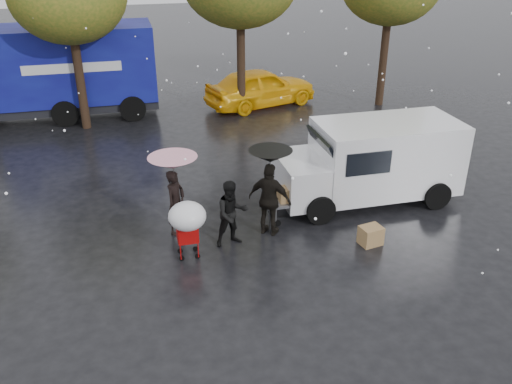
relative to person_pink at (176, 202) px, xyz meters
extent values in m
plane|color=black|center=(1.09, -1.41, -0.83)|extent=(90.00, 90.00, 0.00)
imported|color=black|center=(0.00, 0.00, 0.00)|extent=(0.69, 0.72, 1.66)
imported|color=black|center=(1.21, -0.87, -0.01)|extent=(0.89, 0.74, 1.64)
imported|color=black|center=(2.20, -0.62, 0.10)|extent=(1.14, 1.03, 1.86)
cylinder|color=#4C4C4C|center=(0.00, 0.00, 0.11)|extent=(0.02, 0.02, 1.88)
cone|color=#DB5A75|center=(0.00, 0.00, 1.05)|extent=(1.17, 1.17, 0.30)
sphere|color=#4C4C4C|center=(0.00, 0.00, 1.08)|extent=(0.06, 0.06, 0.06)
cylinder|color=#4C4C4C|center=(2.20, -0.62, 0.21)|extent=(0.02, 0.02, 2.07)
cone|color=black|center=(2.20, -0.62, 1.24)|extent=(1.04, 1.04, 0.30)
sphere|color=#4C4C4C|center=(2.20, -0.62, 1.27)|extent=(0.06, 0.06, 0.06)
cube|color=slate|center=(3.10, -0.01, -0.28)|extent=(1.50, 0.80, 0.08)
cylinder|color=slate|center=(2.35, -0.01, -0.03)|extent=(0.04, 0.04, 0.60)
cube|color=olive|center=(3.45, 0.09, -0.04)|extent=(0.55, 0.45, 0.40)
cube|color=olive|center=(2.80, -0.11, -0.06)|extent=(0.45, 0.40, 0.35)
cube|color=olive|center=(3.40, -0.16, 0.30)|extent=(0.40, 0.35, 0.28)
cube|color=#C2B387|center=(3.15, -0.01, -0.18)|extent=(0.90, 0.55, 0.12)
cylinder|color=black|center=(2.50, -0.33, -0.75)|extent=(0.16, 0.05, 0.16)
cylinder|color=black|center=(2.50, 0.31, -0.75)|extent=(0.16, 0.05, 0.16)
cylinder|color=black|center=(3.70, -0.33, -0.75)|extent=(0.16, 0.05, 0.16)
cylinder|color=black|center=(3.70, 0.31, -0.75)|extent=(0.16, 0.05, 0.16)
cube|color=red|center=(0.12, -1.15, -0.18)|extent=(0.47, 0.41, 0.45)
cylinder|color=red|center=(0.12, -1.34, 0.19)|extent=(0.42, 0.02, 0.02)
cylinder|color=#4C4C4C|center=(0.12, -1.34, 0.12)|extent=(0.02, 0.02, 0.60)
ellipsoid|color=white|center=(0.12, -1.34, 0.32)|extent=(0.84, 0.84, 0.63)
cylinder|color=black|center=(-0.06, -1.31, -0.77)|extent=(0.12, 0.04, 0.12)
cylinder|color=black|center=(-0.06, -0.99, -0.77)|extent=(0.12, 0.04, 0.12)
cylinder|color=black|center=(0.30, -1.31, -0.77)|extent=(0.12, 0.04, 0.12)
cylinder|color=black|center=(0.30, -0.99, -0.77)|extent=(0.12, 0.04, 0.12)
cube|color=white|center=(5.79, 0.53, 0.42)|extent=(3.80, 2.00, 1.90)
cube|color=white|center=(3.39, 0.53, 0.02)|extent=(1.20, 1.95, 1.10)
cube|color=black|center=(3.94, 0.53, 0.87)|extent=(0.37, 1.70, 0.67)
cube|color=slate|center=(2.84, 0.53, -0.38)|extent=(0.12, 1.90, 0.25)
cylinder|color=black|center=(3.59, -0.42, -0.45)|extent=(0.76, 0.28, 0.76)
cylinder|color=black|center=(3.59, 1.48, -0.45)|extent=(0.76, 0.28, 0.76)
cylinder|color=black|center=(6.89, -0.42, -0.45)|extent=(0.76, 0.28, 0.76)
cylinder|color=black|center=(6.89, 1.48, -0.45)|extent=(0.76, 0.28, 0.76)
cube|color=navy|center=(-2.64, 10.12, 1.27)|extent=(6.00, 2.50, 2.80)
cube|color=black|center=(-3.64, 10.12, -0.28)|extent=(8.00, 2.30, 0.35)
cube|color=white|center=(-2.64, 8.86, 1.37)|extent=(3.50, 0.03, 0.35)
cylinder|color=black|center=(-0.64, 8.97, -0.33)|extent=(1.00, 0.30, 1.00)
cylinder|color=black|center=(-0.64, 11.27, -0.33)|extent=(1.00, 0.30, 1.00)
cube|color=olive|center=(4.41, -1.69, -0.60)|extent=(0.58, 0.49, 0.46)
cube|color=olive|center=(4.01, 0.70, -0.66)|extent=(0.49, 0.41, 0.34)
imported|color=#FFB70D|center=(4.65, 9.62, -0.03)|extent=(5.02, 3.15, 1.59)
cylinder|color=black|center=(-2.41, 8.59, 1.41)|extent=(0.32, 0.32, 4.48)
cylinder|color=black|center=(3.59, 8.59, 1.62)|extent=(0.32, 0.32, 4.90)
cylinder|color=black|center=(9.59, 8.59, 1.48)|extent=(0.32, 0.32, 4.62)
camera|label=1|loc=(-0.97, -11.79, 6.07)|focal=38.00mm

